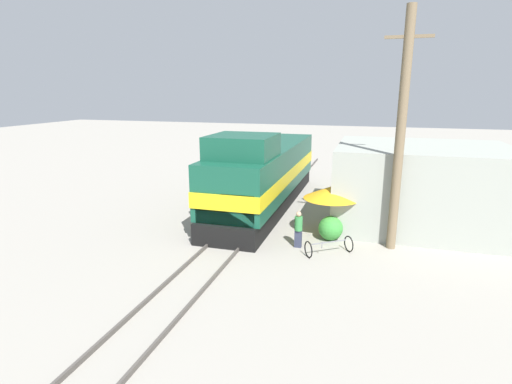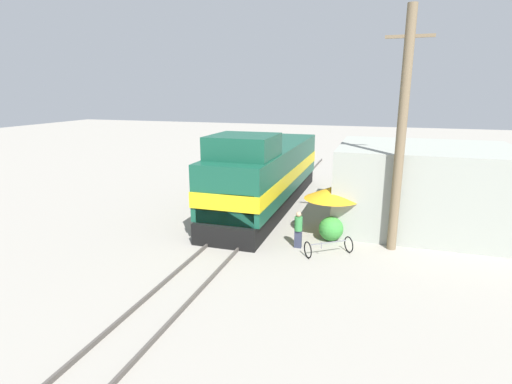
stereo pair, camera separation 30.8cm
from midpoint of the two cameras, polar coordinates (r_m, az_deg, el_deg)
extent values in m
plane|color=gray|center=(20.45, -1.59, -4.47)|extent=(120.00, 120.00, 0.00)
cube|color=#4C4742|center=(20.65, -3.49, -4.09)|extent=(0.08, 40.26, 0.15)
cube|color=#4C4742|center=(20.23, 0.34, -4.46)|extent=(0.08, 40.26, 0.15)
cube|color=black|center=(23.48, 1.01, -0.75)|extent=(2.90, 14.11, 0.96)
cube|color=#144C38|center=(23.08, 1.03, 3.47)|extent=(3.15, 13.54, 2.55)
cube|color=yellow|center=(23.13, 1.03, 2.85)|extent=(3.19, 13.68, 0.70)
cube|color=yellow|center=(17.86, -3.94, -1.71)|extent=(2.68, 1.97, 1.40)
cube|color=#144C38|center=(18.80, -2.42, 6.55)|extent=(2.97, 3.10, 1.06)
cylinder|color=#726047|center=(17.13, 19.44, 7.75)|extent=(0.38, 0.38, 9.73)
cube|color=#726047|center=(17.16, 20.53, 20.09)|extent=(1.80, 0.12, 0.12)
cylinder|color=#4C4C4C|center=(18.83, 10.14, -2.86)|extent=(0.05, 0.05, 2.20)
cone|color=orange|center=(18.58, 10.26, -0.04)|extent=(2.56, 2.56, 0.58)
cube|color=#595959|center=(24.03, 15.77, 0.22)|extent=(0.12, 0.12, 1.92)
cube|color=yellow|center=(23.71, 16.02, 3.86)|extent=(2.49, 0.08, 1.19)
sphere|color=#388C38|center=(18.36, 10.13, -5.11)|extent=(1.10, 1.10, 1.10)
cube|color=#2D3347|center=(17.38, 5.53, -6.65)|extent=(0.30, 0.20, 0.77)
cylinder|color=#337F3F|center=(17.15, 5.58, -4.50)|extent=(0.34, 0.34, 0.61)
sphere|color=tan|center=(17.02, 5.62, -3.17)|extent=(0.22, 0.22, 0.22)
torus|color=black|center=(16.40, 6.95, -8.16)|extent=(0.44, 0.59, 0.69)
torus|color=black|center=(17.26, 12.60, -7.25)|extent=(0.44, 0.59, 0.69)
cube|color=slate|center=(16.74, 9.88, -7.07)|extent=(1.32, 0.96, 0.04)
cylinder|color=slate|center=(16.62, 8.87, -7.48)|extent=(0.04, 0.04, 0.29)
cube|color=#999E93|center=(21.33, 22.05, 0.83)|extent=(8.11, 6.63, 4.00)
camera|label=1|loc=(0.15, -90.52, -0.13)|focal=28.00mm
camera|label=2|loc=(0.15, 89.48, 0.13)|focal=28.00mm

